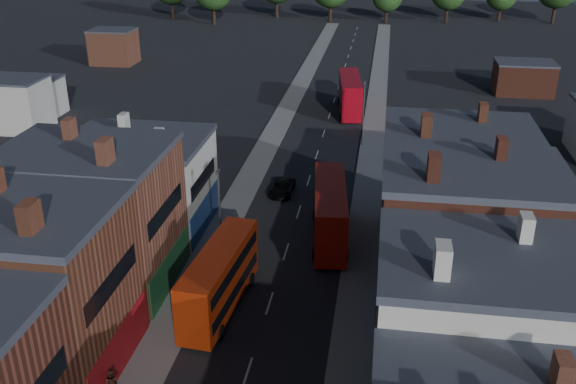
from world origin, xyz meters
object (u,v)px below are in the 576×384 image
(bus_2, at_px, (350,94))
(ped_1, at_px, (111,382))
(bus_1, at_px, (330,211))
(bus_0, at_px, (219,278))
(car_3, at_px, (327,192))
(car_2, at_px, (282,187))

(bus_2, height_order, ped_1, bus_2)
(bus_1, distance_m, bus_2, 38.86)
(bus_0, bearing_deg, car_3, 79.41)
(bus_0, xyz_separation_m, bus_2, (6.20, 50.84, 0.23))
(bus_0, distance_m, bus_1, 13.88)
(bus_0, relative_size, car_2, 2.35)
(bus_1, bearing_deg, car_2, 115.85)
(bus_2, relative_size, ped_1, 6.66)
(bus_0, relative_size, car_3, 2.73)
(bus_1, height_order, ped_1, bus_1)
(bus_0, distance_m, car_3, 21.91)
(bus_2, distance_m, car_2, 30.08)
(bus_2, relative_size, car_3, 2.98)
(bus_0, distance_m, ped_1, 11.18)
(car_3, bearing_deg, bus_2, 93.26)
(car_3, bearing_deg, bus_1, -79.62)
(car_2, xyz_separation_m, car_3, (4.78, -0.27, -0.07))
(bus_0, height_order, bus_2, bus_2)
(bus_2, relative_size, car_2, 2.57)
(car_2, distance_m, ped_1, 31.97)
(bus_1, relative_size, bus_2, 0.98)
(bus_0, xyz_separation_m, car_3, (5.95, 20.99, -1.99))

